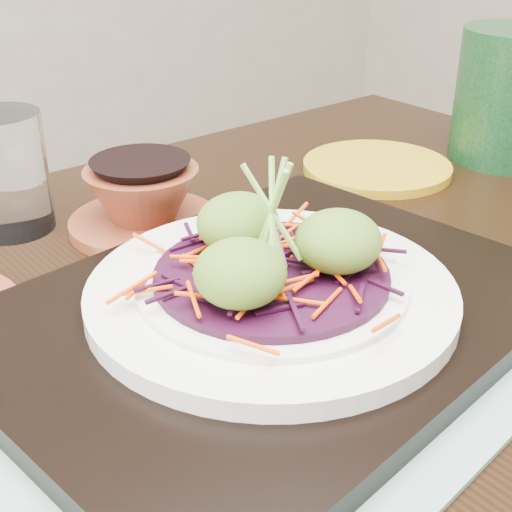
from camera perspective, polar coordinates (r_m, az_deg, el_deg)
dining_table at (r=0.60m, az=-2.14°, el=-13.75°), size 1.25×0.89×0.74m
placemat at (r=0.54m, az=1.19°, el=-5.54°), size 0.55×0.47×0.00m
serving_tray at (r=0.54m, az=1.21°, el=-4.50°), size 0.48×0.39×0.02m
white_plate at (r=0.53m, az=1.23°, el=-2.79°), size 0.27×0.27×0.02m
cabbage_bed at (r=0.52m, az=1.24°, el=-1.48°), size 0.17×0.17×0.01m
carrot_julienne at (r=0.52m, az=1.25°, el=-0.66°), size 0.21×0.21×0.01m
guacamole_scoops at (r=0.51m, az=1.31°, el=0.89°), size 0.15×0.13×0.05m
scallion_garnish at (r=0.50m, az=1.29°, el=3.06°), size 0.06×0.06×0.09m
water_glass at (r=0.72m, az=-19.46°, el=6.29°), size 0.10×0.10×0.11m
terracotta_bowl_set at (r=0.70m, az=-9.01°, el=4.27°), size 0.20×0.20×0.06m
yellow_plate at (r=0.85m, az=9.64°, el=7.02°), size 0.18×0.18×0.01m
green_jar at (r=0.92m, az=19.83°, el=11.98°), size 0.16×0.16×0.15m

